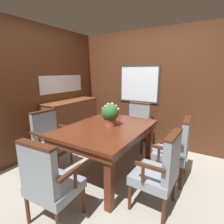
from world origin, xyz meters
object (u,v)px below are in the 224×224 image
(chair_right_far, at_px, (176,147))
(sideboard_cabinet, at_px, (72,123))
(chair_head_near, at_px, (49,181))
(potted_plant, at_px, (110,114))
(dining_table, at_px, (107,133))
(chair_left_near, at_px, (49,137))
(chair_head_far, at_px, (137,124))
(chair_right_near, at_px, (161,169))

(chair_right_far, distance_m, sideboard_cabinet, 2.24)
(chair_head_near, xyz_separation_m, potted_plant, (-0.01, 1.20, 0.45))
(dining_table, relative_size, chair_left_near, 1.61)
(chair_left_near, xyz_separation_m, chair_right_far, (1.92, 0.70, 0.00))
(dining_table, relative_size, potted_plant, 4.28)
(chair_right_far, bearing_deg, dining_table, -71.88)
(chair_head_far, bearing_deg, sideboard_cabinet, -155.50)
(chair_right_near, bearing_deg, chair_head_near, -46.65)
(chair_right_near, relative_size, chair_left_near, 1.00)
(chair_head_near, height_order, potted_plant, potted_plant)
(chair_right_far, height_order, sideboard_cabinet, sideboard_cabinet)
(chair_right_far, relative_size, potted_plant, 2.65)
(dining_table, xyz_separation_m, chair_right_far, (0.97, 0.38, -0.16))
(sideboard_cabinet, bearing_deg, potted_plant, -20.18)
(dining_table, bearing_deg, chair_left_near, -161.40)
(chair_head_near, distance_m, potted_plant, 1.28)
(dining_table, xyz_separation_m, chair_right_near, (0.94, -0.32, -0.16))
(chair_left_near, distance_m, chair_head_near, 1.27)
(potted_plant, height_order, sideboard_cabinet, potted_plant)
(chair_head_far, distance_m, sideboard_cabinet, 1.42)
(chair_right_near, bearing_deg, dining_table, -107.35)
(chair_right_near, xyz_separation_m, chair_head_far, (-0.92, 1.47, 0.00))
(chair_head_near, bearing_deg, chair_head_far, -93.17)
(chair_head_far, height_order, potted_plant, potted_plant)
(chair_head_far, bearing_deg, chair_right_near, -58.60)
(chair_right_near, distance_m, chair_left_near, 1.89)
(chair_right_far, height_order, chair_head_near, same)
(chair_right_near, height_order, chair_head_far, same)
(chair_head_far, xyz_separation_m, sideboard_cabinet, (-1.29, -0.60, -0.01))
(chair_head_near, bearing_deg, chair_right_far, -125.21)
(chair_right_near, bearing_deg, potted_plant, -111.25)
(dining_table, xyz_separation_m, sideboard_cabinet, (-1.27, 0.54, -0.17))
(dining_table, height_order, chair_head_far, chair_head_far)
(chair_head_near, relative_size, sideboard_cabinet, 0.75)
(chair_left_near, bearing_deg, dining_table, -68.48)
(chair_head_far, xyz_separation_m, chair_right_far, (0.95, -0.77, 0.00))
(chair_left_near, height_order, potted_plant, potted_plant)
(chair_right_far, xyz_separation_m, sideboard_cabinet, (-2.23, 0.16, -0.01))
(chair_left_near, bearing_deg, chair_right_far, -67.13)
(chair_right_far, bearing_deg, chair_left_near, -73.20)
(potted_plant, bearing_deg, chair_head_near, -89.70)
(dining_table, height_order, chair_right_far, chair_right_far)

